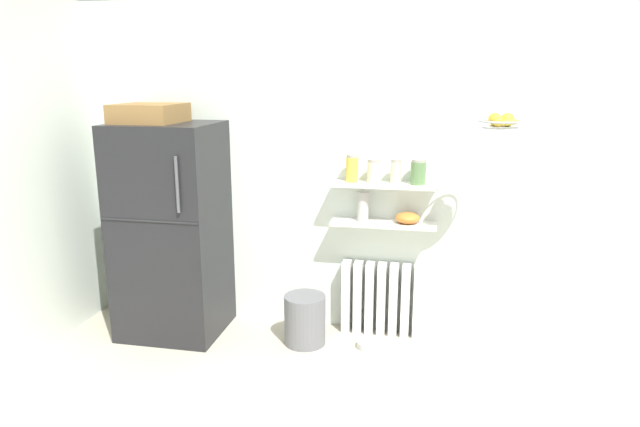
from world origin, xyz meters
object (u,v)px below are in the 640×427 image
Objects in this scene: storage_jar_1 at (374,171)px; shelf_bowl at (407,218)px; storage_jar_3 at (418,172)px; refrigerator at (171,227)px; storage_jar_2 at (396,172)px; hanging_fruit_basket at (501,122)px; trash_bin at (305,320)px; pet_food_bowl at (369,345)px; storage_jar_0 at (352,169)px; radiator at (382,299)px; vase at (363,206)px.

shelf_bowl is at bearing 0.00° from storage_jar_1.
storage_jar_3 is 0.36m from shelf_bowl.
storage_jar_2 is at bearing 7.61° from refrigerator.
storage_jar_2 is at bearing 151.64° from hanging_fruit_basket.
storage_jar_3 reaches higher than trash_bin.
pet_food_bowl is at bearing -0.52° from refrigerator.
storage_jar_3 is 1.02× the size of pet_food_bowl.
storage_jar_1 reaches higher than trash_bin.
shelf_bowl is at bearing 147.76° from hanging_fruit_basket.
storage_jar_0 is 1.35m from pet_food_bowl.
storage_jar_0 is 1.13× the size of storage_jar_2.
storage_jar_0 is at bearing 40.47° from trash_bin.
radiator is at bearing 27.88° from trash_bin.
storage_jar_0 reaches higher than storage_jar_1.
hanging_fruit_basket reaches higher than radiator.
radiator is 1.04m from storage_jar_2.
storage_jar_0 is at bearing 9.38° from refrigerator.
trash_bin is at bearing -157.50° from storage_jar_2.
storage_jar_3 is at bearing 0.00° from storage_jar_0.
storage_jar_3 is 0.82× the size of vase.
hanging_fruit_basket is at bearing -8.55° from pet_food_bowl.
trash_bin is at bearing -161.76° from storage_jar_3.
storage_jar_2 is at bearing 0.00° from vase.
storage_jar_3 is (1.90, 0.23, 0.46)m from refrigerator.
vase reaches higher than shelf_bowl.
storage_jar_3 is 0.76m from hanging_fruit_basket.
storage_jar_1 is 0.97× the size of storage_jar_2.
trash_bin is at bearing -160.25° from shelf_bowl.
storage_jar_2 is 0.98× the size of shelf_bowl.
pet_food_bowl is (-0.24, -0.25, -0.95)m from shelf_bowl.
refrigerator is 6.58× the size of hanging_fruit_basket.
refrigerator is 1.65m from storage_jar_1.
pet_food_bowl is at bearing 2.42° from trash_bin.
shelf_bowl is at bearing -9.38° from radiator.
shelf_bowl is (0.34, 0.00, -0.07)m from vase.
storage_jar_2 is 1.33m from pet_food_bowl.
storage_jar_3 is at bearing -6.90° from radiator.
pet_food_bowl is (-0.15, -0.25, -1.30)m from storage_jar_2.
storage_jar_3 is at bearing 0.00° from vase.
storage_jar_3 is 0.48× the size of trash_bin.
shelf_bowl reaches higher than trash_bin.
storage_jar_0 is 0.75× the size of hanging_fruit_basket.
vase is at bearing -169.39° from radiator.
storage_jar_3 is (0.33, 0.00, 0.00)m from storage_jar_1.
hanging_fruit_basket is at bearing -3.30° from refrigerator.
hanging_fruit_basket reaches higher than storage_jar_0.
storage_jar_2 reaches higher than storage_jar_1.
storage_jar_0 is 0.53× the size of trash_bin.
pet_food_bowl is at bearing 171.45° from hanging_fruit_basket.
trash_bin is at bearing -152.12° from radiator.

